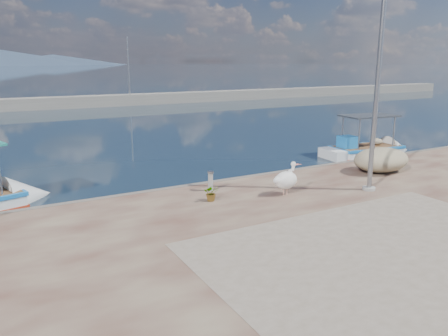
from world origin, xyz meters
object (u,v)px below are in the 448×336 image
boat_right (366,152)px  pelican (286,180)px  lamp_post (376,94)px  bollard_near (211,180)px

boat_right → pelican: 10.21m
boat_right → lamp_post: 9.15m
lamp_post → pelican: bearing=161.7°
pelican → lamp_post: lamp_post is taller
bollard_near → boat_right: bearing=16.5°
boat_right → pelican: bearing=-146.2°
boat_right → lamp_post: (-6.08, -5.81, 3.60)m
lamp_post → bollard_near: size_ratio=10.19×
boat_right → bollard_near: (-10.93, -3.24, 0.68)m
pelican → lamp_post: bearing=-20.5°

